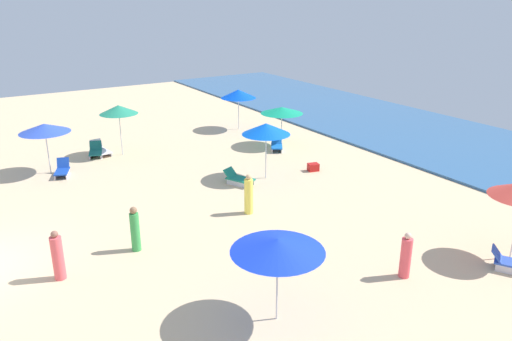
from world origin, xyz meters
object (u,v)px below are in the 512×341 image
beachgoer_2 (406,257)px  lounge_chair_5_0 (62,170)px  lounge_chair_3_1 (101,150)px  umbrella_4 (266,129)px  umbrella_5 (44,128)px  umbrella_6 (238,94)px  beachgoer_1 (135,230)px  beachgoer_0 (249,195)px  umbrella_2 (278,245)px  cooler_box_1 (313,167)px  umbrella_0 (282,110)px  lounge_chair_1_0 (512,263)px  lounge_chair_3_0 (96,151)px  lounge_chair_0_0 (277,146)px  lounge_chair_4_0 (239,179)px  umbrella_3 (118,110)px  beachgoer_3 (58,257)px

beachgoer_2 → lounge_chair_5_0: bearing=180.0°
lounge_chair_3_1 → umbrella_4: bearing=-62.9°
umbrella_5 → beachgoer_2: size_ratio=1.65×
umbrella_6 → beachgoer_1: umbrella_6 is taller
lounge_chair_3_1 → beachgoer_2: size_ratio=1.04×
umbrella_6 → beachgoer_0: bearing=-28.3°
umbrella_2 → cooler_box_1: umbrella_2 is taller
umbrella_0 → lounge_chair_3_1: 10.23m
lounge_chair_1_0 → beachgoer_0: (-8.16, -4.79, 0.49)m
cooler_box_1 → umbrella_0: bearing=-91.4°
lounge_chair_3_0 → umbrella_5: (1.52, -2.60, 2.00)m
umbrella_6 → beachgoer_1: 16.46m
umbrella_4 → cooler_box_1: umbrella_4 is taller
lounge_chair_0_0 → lounge_chair_4_0: bearing=-109.6°
beachgoer_1 → beachgoer_2: (6.01, 6.47, -0.07)m
umbrella_3 → umbrella_2: bearing=-3.5°
lounge_chair_5_0 → beachgoer_1: beachgoer_1 is taller
umbrella_4 → umbrella_0: bearing=137.6°
lounge_chair_0_0 → lounge_chair_1_0: (14.57, -0.90, 0.00)m
lounge_chair_0_0 → umbrella_5: (-2.77, -11.49, 1.98)m
umbrella_4 → lounge_chair_5_0: size_ratio=1.94×
lounge_chair_0_0 → lounge_chair_3_1: lounge_chair_3_1 is taller
lounge_chair_1_0 → beachgoer_3: beachgoer_3 is taller
lounge_chair_3_1 → beachgoer_1: (11.41, -1.95, 0.51)m
umbrella_4 → beachgoer_2: umbrella_4 is taller
umbrella_5 → umbrella_6: (-2.35, 12.00, 0.04)m
beachgoer_2 → beachgoer_3: (-5.51, -9.06, 0.06)m
umbrella_3 → lounge_chair_5_0: 4.47m
lounge_chair_1_0 → umbrella_6: (-19.69, 1.41, 2.02)m
lounge_chair_3_1 → umbrella_4: 9.88m
lounge_chair_3_1 → umbrella_4: umbrella_4 is taller
umbrella_5 → lounge_chair_5_0: 2.16m
umbrella_0 → beachgoer_1: umbrella_0 is taller
umbrella_6 → lounge_chair_1_0: bearing=-4.1°
umbrella_4 → cooler_box_1: 3.40m
beachgoer_2 → beachgoer_3: size_ratio=0.93×
umbrella_5 → cooler_box_1: (6.56, 11.09, -2.07)m
umbrella_4 → lounge_chair_5_0: 10.03m
umbrella_2 → beachgoer_3: 7.03m
umbrella_2 → beachgoer_3: bearing=-139.0°
umbrella_4 → beachgoer_1: bearing=-64.7°
beachgoer_1 → beachgoer_3: bearing=112.1°
umbrella_0 → lounge_chair_3_0: size_ratio=1.70×
lounge_chair_3_1 → cooler_box_1: bearing=-53.7°
umbrella_0 → lounge_chair_1_0: (15.20, -1.65, -1.80)m
lounge_chair_4_0 → umbrella_5: bearing=113.9°
umbrella_3 → cooler_box_1: umbrella_3 is taller
lounge_chair_0_0 → cooler_box_1: size_ratio=2.62×
umbrella_0 → umbrella_4: bearing=-42.4°
umbrella_6 → lounge_chair_5_0: bearing=-75.1°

